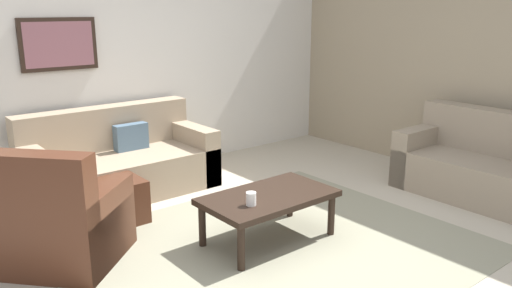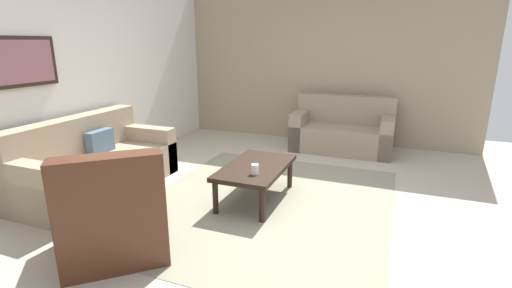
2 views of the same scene
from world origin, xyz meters
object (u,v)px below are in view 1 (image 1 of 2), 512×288
Objects in this scene: cup at (251,199)px; couch_loveseat at (484,168)px; ottoman at (109,201)px; framed_artwork at (59,44)px; couch_main at (117,164)px; armchair_leather at (60,227)px; coffee_table at (268,200)px.

couch_loveseat is at bearing -10.91° from cup.
framed_artwork is (0.07, 1.14, 1.34)m from ottoman.
couch_main is 3.83m from couch_loveseat.
armchair_leather is 2.02× the size of ottoman.
armchair_leather reaches higher than ottoman.
couch_loveseat is at bearing -42.77° from framed_artwork.
couch_main reaches higher than ottoman.
framed_artwork reaches higher than couch_loveseat.
couch_loveseat is 15.02× the size of cup.
armchair_leather reaches higher than couch_main.
ottoman is at bearing 41.56° from armchair_leather.
cup is at bearing -160.28° from coffee_table.
couch_main is at bearing 95.45° from cup.
armchair_leather is at bearing -129.47° from couch_main.
coffee_table reaches higher than ottoman.
couch_main is 1.99m from coffee_table.
cup is at bearing -31.89° from armchair_leather.
cup is at bearing 169.09° from couch_loveseat.
couch_loveseat is 1.45× the size of coffee_table.
framed_artwork is (-0.54, 2.45, 1.08)m from cup.
couch_loveseat reaches higher than cup.
cup reaches higher than ottoman.
couch_main is 0.83m from ottoman.
cup is at bearing -77.61° from framed_artwork.
cup reaches higher than coffee_table.
armchair_leather is 0.83m from ottoman.
couch_main is 3.39× the size of ottoman.
couch_main reaches higher than coffee_table.
framed_artwork is (0.69, 1.69, 1.23)m from armchair_leather.
couch_loveseat reaches higher than coffee_table.
couch_main is 1.36m from framed_artwork.
armchair_leather is at bearing -112.28° from framed_artwork.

